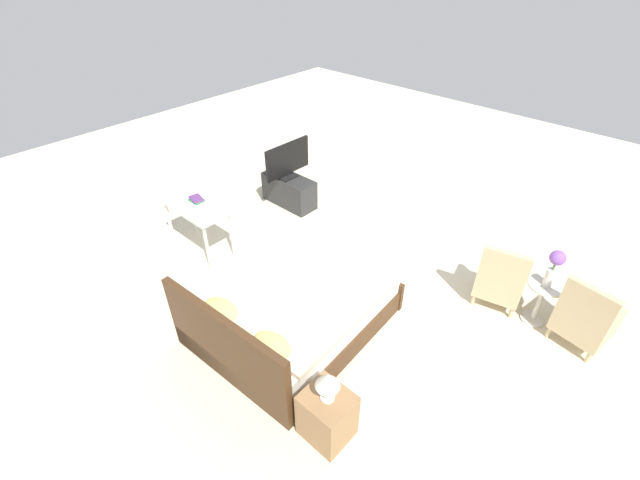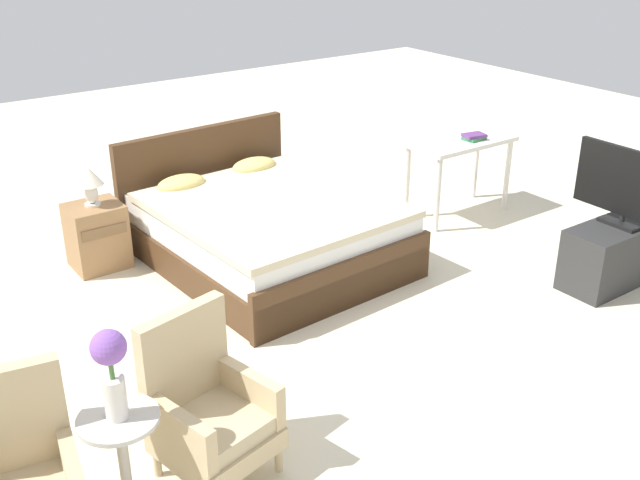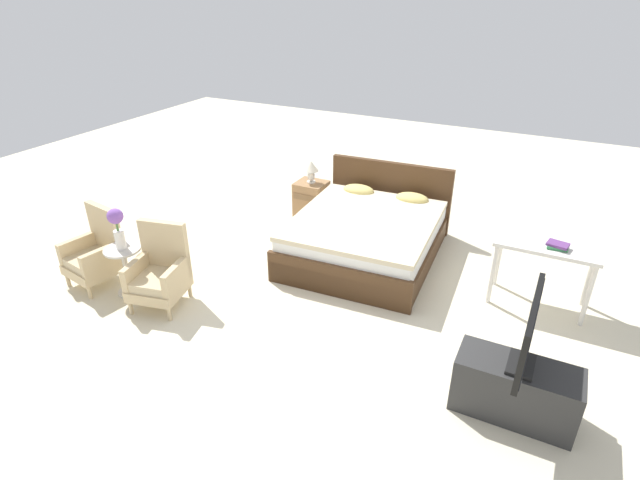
{
  "view_description": "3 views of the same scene",
  "coord_description": "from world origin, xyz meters",
  "px_view_note": "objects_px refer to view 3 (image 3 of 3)",
  "views": [
    {
      "loc": [
        -2.5,
        3.4,
        3.89
      ],
      "look_at": [
        0.36,
        0.26,
        0.78
      ],
      "focal_mm": 24.0,
      "sensor_mm": 36.0,
      "label": 1
    },
    {
      "loc": [
        -2.87,
        -3.99,
        2.83
      ],
      "look_at": [
        0.05,
        0.07,
        0.56
      ],
      "focal_mm": 42.0,
      "sensor_mm": 36.0,
      "label": 2
    },
    {
      "loc": [
        2.16,
        -4.39,
        3.2
      ],
      "look_at": [
        -0.1,
        0.1,
        0.58
      ],
      "focal_mm": 28.0,
      "sensor_mm": 36.0,
      "label": 3
    }
  ],
  "objects_px": {
    "table_lamp": "(311,169)",
    "vanity_desk": "(546,253)",
    "nightstand": "(311,200)",
    "tv_stand": "(515,390)",
    "armchair_by_window_left": "(96,254)",
    "bed": "(368,234)",
    "tv_flatscreen": "(529,333)",
    "armchair_by_window_right": "(160,273)",
    "book_stack": "(558,246)",
    "flower_vase": "(117,225)",
    "side_table": "(125,265)"
  },
  "relations": [
    {
      "from": "flower_vase",
      "to": "table_lamp",
      "type": "distance_m",
      "value": 2.93
    },
    {
      "from": "table_lamp",
      "to": "book_stack",
      "type": "bearing_deg",
      "value": -16.5
    },
    {
      "from": "bed",
      "to": "vanity_desk",
      "type": "xyz_separation_m",
      "value": [
        2.09,
        -0.2,
        0.35
      ]
    },
    {
      "from": "armchair_by_window_left",
      "to": "book_stack",
      "type": "xyz_separation_m",
      "value": [
        4.76,
        1.76,
        0.41
      ]
    },
    {
      "from": "bed",
      "to": "table_lamp",
      "type": "bearing_deg",
      "value": 149.0
    },
    {
      "from": "tv_stand",
      "to": "armchair_by_window_left",
      "type": "bearing_deg",
      "value": -179.34
    },
    {
      "from": "flower_vase",
      "to": "bed",
      "type": "bearing_deg",
      "value": 44.64
    },
    {
      "from": "flower_vase",
      "to": "tv_stand",
      "type": "height_order",
      "value": "flower_vase"
    },
    {
      "from": "bed",
      "to": "table_lamp",
      "type": "relative_size",
      "value": 6.68
    },
    {
      "from": "armchair_by_window_left",
      "to": "tv_flatscreen",
      "type": "height_order",
      "value": "tv_flatscreen"
    },
    {
      "from": "tv_stand",
      "to": "bed",
      "type": "bearing_deg",
      "value": 136.32
    },
    {
      "from": "nightstand",
      "to": "flower_vase",
      "type": "bearing_deg",
      "value": -107.9
    },
    {
      "from": "armchair_by_window_right",
      "to": "tv_flatscreen",
      "type": "bearing_deg",
      "value": 0.84
    },
    {
      "from": "table_lamp",
      "to": "tv_flatscreen",
      "type": "distance_m",
      "value": 4.25
    },
    {
      "from": "table_lamp",
      "to": "vanity_desk",
      "type": "bearing_deg",
      "value": -15.64
    },
    {
      "from": "flower_vase",
      "to": "book_stack",
      "type": "distance_m",
      "value": 4.64
    },
    {
      "from": "tv_stand",
      "to": "vanity_desk",
      "type": "relative_size",
      "value": 0.92
    },
    {
      "from": "flower_vase",
      "to": "table_lamp",
      "type": "relative_size",
      "value": 1.45
    },
    {
      "from": "armchair_by_window_left",
      "to": "table_lamp",
      "type": "distance_m",
      "value": 3.11
    },
    {
      "from": "armchair_by_window_right",
      "to": "tv_stand",
      "type": "bearing_deg",
      "value": 0.84
    },
    {
      "from": "armchair_by_window_left",
      "to": "vanity_desk",
      "type": "height_order",
      "value": "armchair_by_window_left"
    },
    {
      "from": "armchair_by_window_left",
      "to": "table_lamp",
      "type": "xyz_separation_m",
      "value": [
        1.39,
        2.76,
        0.39
      ]
    },
    {
      "from": "book_stack",
      "to": "flower_vase",
      "type": "bearing_deg",
      "value": -157.31
    },
    {
      "from": "bed",
      "to": "armchair_by_window_left",
      "type": "bearing_deg",
      "value": -141.68
    },
    {
      "from": "flower_vase",
      "to": "vanity_desk",
      "type": "bearing_deg",
      "value": 24.04
    },
    {
      "from": "flower_vase",
      "to": "tv_stand",
      "type": "relative_size",
      "value": 0.5
    },
    {
      "from": "side_table",
      "to": "vanity_desk",
      "type": "bearing_deg",
      "value": 24.04
    },
    {
      "from": "nightstand",
      "to": "table_lamp",
      "type": "distance_m",
      "value": 0.49
    },
    {
      "from": "armchair_by_window_right",
      "to": "flower_vase",
      "type": "distance_m",
      "value": 0.69
    },
    {
      "from": "armchair_by_window_left",
      "to": "book_stack",
      "type": "distance_m",
      "value": 5.09
    },
    {
      "from": "tv_flatscreen",
      "to": "book_stack",
      "type": "distance_m",
      "value": 1.71
    },
    {
      "from": "table_lamp",
      "to": "tv_stand",
      "type": "relative_size",
      "value": 0.34
    },
    {
      "from": "armchair_by_window_right",
      "to": "tv_flatscreen",
      "type": "relative_size",
      "value": 1.01
    },
    {
      "from": "nightstand",
      "to": "tv_stand",
      "type": "relative_size",
      "value": 0.57
    },
    {
      "from": "armchair_by_window_right",
      "to": "tv_stand",
      "type": "relative_size",
      "value": 0.96
    },
    {
      "from": "bed",
      "to": "armchair_by_window_left",
      "type": "distance_m",
      "value": 3.29
    },
    {
      "from": "armchair_by_window_right",
      "to": "book_stack",
      "type": "bearing_deg",
      "value": 24.88
    },
    {
      "from": "tv_stand",
      "to": "tv_flatscreen",
      "type": "height_order",
      "value": "tv_flatscreen"
    },
    {
      "from": "bed",
      "to": "tv_flatscreen",
      "type": "bearing_deg",
      "value": -43.65
    },
    {
      "from": "armchair_by_window_right",
      "to": "tv_flatscreen",
      "type": "height_order",
      "value": "tv_flatscreen"
    },
    {
      "from": "armchair_by_window_left",
      "to": "side_table",
      "type": "bearing_deg",
      "value": -3.44
    },
    {
      "from": "bed",
      "to": "book_stack",
      "type": "relative_size",
      "value": 9.57
    },
    {
      "from": "armchair_by_window_left",
      "to": "armchair_by_window_right",
      "type": "relative_size",
      "value": 1.0
    },
    {
      "from": "armchair_by_window_right",
      "to": "side_table",
      "type": "height_order",
      "value": "armchair_by_window_right"
    },
    {
      "from": "nightstand",
      "to": "tv_stand",
      "type": "bearing_deg",
      "value": -39.54
    },
    {
      "from": "tv_flatscreen",
      "to": "nightstand",
      "type": "bearing_deg",
      "value": 140.48
    },
    {
      "from": "side_table",
      "to": "book_stack",
      "type": "relative_size",
      "value": 2.51
    },
    {
      "from": "tv_stand",
      "to": "nightstand",
      "type": "bearing_deg",
      "value": 140.46
    },
    {
      "from": "armchair_by_window_left",
      "to": "nightstand",
      "type": "distance_m",
      "value": 3.09
    },
    {
      "from": "armchair_by_window_left",
      "to": "armchair_by_window_right",
      "type": "distance_m",
      "value": 0.97
    }
  ]
}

